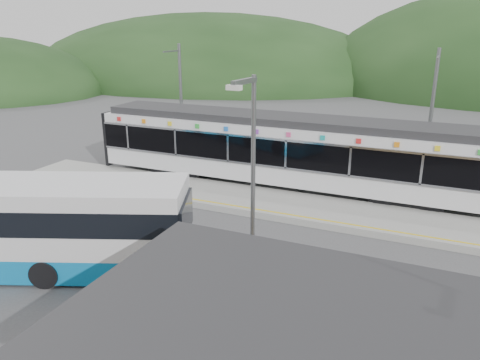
% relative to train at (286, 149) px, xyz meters
% --- Properties ---
extents(ground, '(120.00, 120.00, 0.00)m').
position_rel_train_xyz_m(ground, '(-0.52, -6.00, -2.06)').
color(ground, '#4C4C4F').
rests_on(ground, ground).
extents(hills, '(146.00, 149.00, 26.00)m').
position_rel_train_xyz_m(hills, '(5.67, -0.71, -2.06)').
color(hills, '#1E3D19').
rests_on(hills, ground).
extents(platform, '(26.00, 3.20, 0.30)m').
position_rel_train_xyz_m(platform, '(-0.52, -2.70, -1.91)').
color(platform, '#9E9E99').
rests_on(platform, ground).
extents(yellow_line, '(26.00, 0.10, 0.01)m').
position_rel_train_xyz_m(yellow_line, '(-0.52, -4.00, -1.76)').
color(yellow_line, yellow).
rests_on(yellow_line, platform).
extents(train, '(20.44, 3.01, 3.74)m').
position_rel_train_xyz_m(train, '(0.00, 0.00, 0.00)').
color(train, black).
rests_on(train, ground).
extents(catenary_mast_west, '(0.18, 1.80, 7.00)m').
position_rel_train_xyz_m(catenary_mast_west, '(-7.52, 2.56, 1.58)').
color(catenary_mast_west, slate).
rests_on(catenary_mast_west, ground).
extents(catenary_mast_east, '(0.18, 1.80, 7.00)m').
position_rel_train_xyz_m(catenary_mast_east, '(6.48, 2.56, 1.58)').
color(catenary_mast_east, slate).
rests_on(catenary_mast_east, ground).
extents(bus, '(11.58, 6.69, 3.11)m').
position_rel_train_xyz_m(bus, '(-5.66, -11.59, -0.56)').
color(bus, '#0C7BC0').
rests_on(bus, ground).
extents(lamp_post, '(0.36, 1.19, 6.82)m').
position_rel_train_xyz_m(lamp_post, '(2.60, -10.97, 1.98)').
color(lamp_post, slate).
rests_on(lamp_post, ground).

